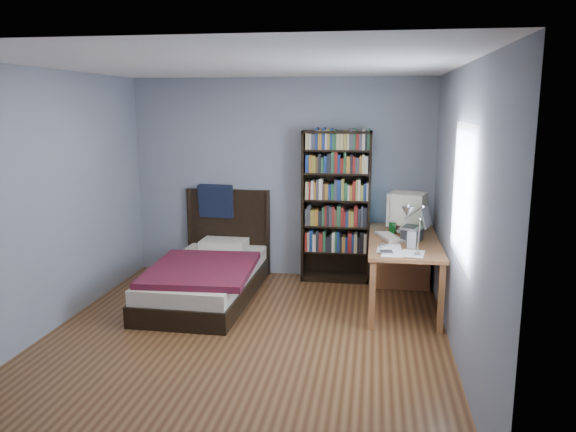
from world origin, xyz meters
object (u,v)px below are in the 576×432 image
object	(u,v)px
crt_monitor	(407,209)
desk_lamp	(409,217)
keyboard	(389,237)
bookshelf	(336,207)
laptop	(414,231)
bed	(208,274)
speaker	(412,239)
soda_can	(392,228)
desk	(401,255)

from	to	relation	value
crt_monitor	desk_lamp	world-z (taller)	desk_lamp
keyboard	bookshelf	distance (m)	1.00
laptop	bed	size ratio (longest dim) A/B	0.17
speaker	bookshelf	world-z (taller)	bookshelf
crt_monitor	bed	size ratio (longest dim) A/B	0.23
soda_can	bed	size ratio (longest dim) A/B	0.06
laptop	bed	bearing A→B (deg)	-179.41
bookshelf	bed	world-z (taller)	bookshelf
laptop	bookshelf	xyz separation A→B (m)	(-0.89, 0.78, 0.10)
speaker	desk	bearing A→B (deg)	98.85
speaker	crt_monitor	bearing A→B (deg)	96.13
speaker	bookshelf	xyz separation A→B (m)	(-0.85, 1.11, 0.12)
crt_monitor	bookshelf	world-z (taller)	bookshelf
keyboard	soda_can	xyz separation A→B (m)	(0.04, 0.26, 0.05)
soda_can	bookshelf	bearing A→B (deg)	144.09
crt_monitor	keyboard	world-z (taller)	crt_monitor
desk_lamp	soda_can	size ratio (longest dim) A/B	4.24
bed	keyboard	bearing A→B (deg)	1.74
speaker	bookshelf	size ratio (longest dim) A/B	0.09
speaker	bed	world-z (taller)	bed
bookshelf	bed	distance (m)	1.76
laptop	soda_can	distance (m)	0.37
keyboard	speaker	size ratio (longest dim) A/B	2.70
crt_monitor	soda_can	xyz separation A→B (m)	(-0.16, -0.20, -0.19)
crt_monitor	bookshelf	xyz separation A→B (m)	(-0.83, 0.29, -0.05)
bookshelf	keyboard	bearing A→B (deg)	-49.57
keyboard	soda_can	world-z (taller)	soda_can
laptop	desk_lamp	size ratio (longest dim) A/B	0.65
desk_lamp	bed	distance (m)	2.57
bookshelf	speaker	bearing A→B (deg)	-52.67
speaker	bed	size ratio (longest dim) A/B	0.08
desk	desk_lamp	bearing A→B (deg)	-90.71
crt_monitor	bed	bearing A→B (deg)	-166.87
desk	keyboard	xyz separation A→B (m)	(-0.16, -0.48, 0.33)
soda_can	bed	world-z (taller)	bed
desk_lamp	bookshelf	world-z (taller)	bookshelf
desk	keyboard	size ratio (longest dim) A/B	3.63
keyboard	speaker	xyz separation A→B (m)	(0.21, -0.37, 0.07)
bed	desk_lamp	bearing A→B (deg)	-24.48
bed	speaker	bearing A→B (deg)	-7.71
speaker	bookshelf	bearing A→B (deg)	132.44
desk	bookshelf	bearing A→B (deg)	161.79
speaker	soda_can	size ratio (longest dim) A/B	1.30
laptop	speaker	distance (m)	0.33
desk	bed	size ratio (longest dim) A/B	0.80
crt_monitor	speaker	xyz separation A→B (m)	(0.01, -0.83, -0.17)
crt_monitor	bed	world-z (taller)	crt_monitor
desk	desk_lamp	xyz separation A→B (m)	(-0.02, -1.54, 0.77)
keyboard	bookshelf	xyz separation A→B (m)	(-0.63, 0.75, 0.19)
desk	laptop	size ratio (longest dim) A/B	4.63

